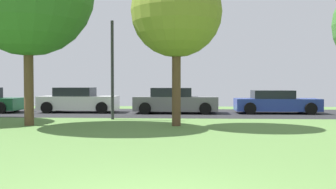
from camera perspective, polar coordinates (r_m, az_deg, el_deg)
road_strip at (r=20.44m, az=1.81°, el=-2.89°), size 44.00×6.40×0.01m
maple_tree_near at (r=14.47m, az=1.31°, el=12.69°), size 3.52×3.52×6.18m
parked_car_white at (r=21.52m, az=-13.78°, el=-0.96°), size 4.36×1.95×1.42m
parked_car_grey at (r=20.32m, az=1.08°, el=-1.08°), size 4.56×2.08×1.40m
parked_car_blue at (r=21.00m, az=16.37°, el=-1.21°), size 4.50×1.94×1.27m
street_lamp_post at (r=16.95m, az=-8.65°, el=3.76°), size 0.14×0.14×4.50m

